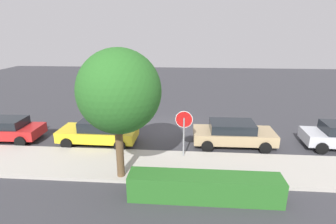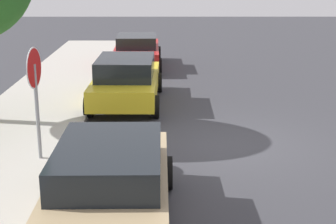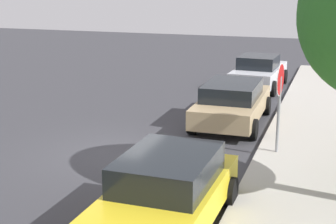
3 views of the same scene
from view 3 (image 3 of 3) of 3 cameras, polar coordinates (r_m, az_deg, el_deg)
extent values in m
plane|color=#38383D|center=(14.14, -6.13, -4.72)|extent=(60.00, 60.00, 0.00)
cube|color=#B2ADA3|center=(12.95, 15.73, -6.74)|extent=(32.00, 3.07, 0.14)
cylinder|color=gray|center=(13.91, 12.13, -0.58)|extent=(0.08, 0.08, 2.19)
cylinder|color=white|center=(13.68, 12.36, 3.52)|extent=(0.86, 0.09, 0.87)
cylinder|color=red|center=(13.68, 12.36, 3.52)|extent=(0.81, 0.10, 0.81)
cube|color=tan|center=(16.98, 7.14, 0.67)|extent=(4.54, 1.93, 0.60)
cube|color=black|center=(16.74, 7.12, 2.42)|extent=(2.46, 1.68, 0.51)
cylinder|color=black|center=(18.69, 5.19, 1.13)|extent=(0.64, 0.23, 0.64)
cylinder|color=black|center=(18.38, 10.90, 0.69)|extent=(0.64, 0.23, 0.64)
cylinder|color=black|center=(15.80, 2.70, -1.35)|extent=(0.64, 0.23, 0.64)
cylinder|color=black|center=(15.44, 9.43, -1.92)|extent=(0.64, 0.23, 0.64)
cube|color=yellow|center=(9.79, -0.40, -9.93)|extent=(4.44, 1.93, 0.59)
cube|color=black|center=(9.75, 0.04, -6.30)|extent=(2.29, 1.67, 0.57)
cylinder|color=black|center=(10.99, 6.92, -8.79)|extent=(0.64, 0.23, 0.64)
cylinder|color=black|center=(11.49, -2.27, -7.62)|extent=(0.64, 0.23, 0.64)
cube|color=silver|center=(22.76, 10.04, 4.16)|extent=(4.25, 1.96, 0.62)
cube|color=black|center=(22.46, 10.00, 5.51)|extent=(1.90, 1.63, 0.52)
cylinder|color=black|center=(21.29, 11.53, 2.56)|extent=(0.65, 0.25, 0.64)
cylinder|color=black|center=(21.65, 6.98, 2.95)|extent=(0.65, 0.25, 0.64)
cylinder|color=black|center=(24.04, 12.74, 3.86)|extent=(0.65, 0.25, 0.64)
cylinder|color=black|center=(24.35, 8.68, 4.19)|extent=(0.65, 0.25, 0.64)
camera|label=1|loc=(17.40, 59.32, 13.18)|focal=28.00mm
camera|label=2|loc=(24.10, 8.93, 13.35)|focal=55.00mm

